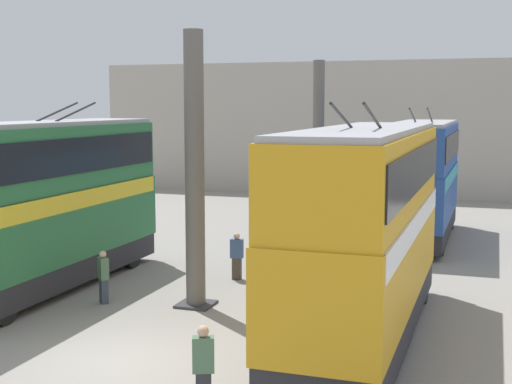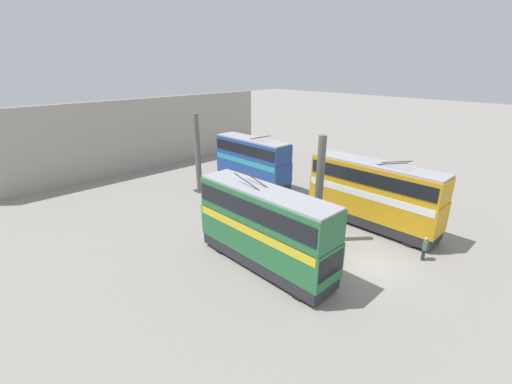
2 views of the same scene
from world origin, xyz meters
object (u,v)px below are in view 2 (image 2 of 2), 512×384
(bus_left_near, at_px, (373,191))
(person_aisle_midway, at_px, (283,217))
(bus_right_near, at_px, (265,224))
(oil_drum, at_px, (271,199))
(person_by_right_row, at_px, (300,246))
(person_by_left_row, at_px, (425,248))
(bus_left_far, at_px, (252,159))

(bus_left_near, distance_m, person_aisle_midway, 7.41)
(bus_right_near, relative_size, person_aisle_midway, 6.33)
(bus_right_near, height_order, oil_drum, bus_right_near)
(bus_right_near, relative_size, person_by_right_row, 6.34)
(bus_right_near, distance_m, person_by_right_row, 3.47)
(bus_left_near, distance_m, person_by_right_row, 8.26)
(person_by_left_row, height_order, oil_drum, person_by_left_row)
(person_aisle_midway, bearing_deg, person_by_right_row, -40.73)
(bus_right_near, distance_m, oil_drum, 11.06)
(bus_left_near, relative_size, person_by_left_row, 6.18)
(bus_right_near, bearing_deg, bus_left_near, -99.57)
(bus_left_near, distance_m, person_by_left_row, 5.99)
(person_by_right_row, height_order, person_by_left_row, person_by_left_row)
(person_by_left_row, xyz_separation_m, oil_drum, (14.03, 0.21, -0.49))
(person_by_left_row, bearing_deg, bus_right_near, 27.27)
(bus_left_near, xyz_separation_m, person_aisle_midway, (4.83, 5.17, -2.19))
(bus_right_near, xyz_separation_m, person_aisle_midway, (3.07, -5.27, -2.20))
(bus_left_far, bearing_deg, oil_drum, 155.06)
(bus_left_near, bearing_deg, bus_right_near, 80.43)
(bus_left_near, xyz_separation_m, bus_left_far, (13.97, 0.00, -0.11))
(bus_left_far, xyz_separation_m, person_aisle_midway, (-9.14, 5.17, -2.08))
(oil_drum, bearing_deg, person_by_right_row, 145.36)
(bus_left_far, distance_m, oil_drum, 6.16)
(oil_drum, bearing_deg, person_by_left_row, -179.16)
(bus_right_near, height_order, person_by_left_row, bus_right_near)
(person_by_right_row, xyz_separation_m, person_by_left_row, (-6.00, -5.75, 0.07))
(person_aisle_midway, bearing_deg, bus_left_near, 40.77)
(bus_left_far, relative_size, oil_drum, 10.85)
(bus_left_far, height_order, bus_right_near, bus_right_near)
(person_by_left_row, bearing_deg, person_aisle_midway, -6.07)
(bus_left_near, bearing_deg, person_by_left_row, 157.21)
(bus_right_near, bearing_deg, bus_left_far, -40.53)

